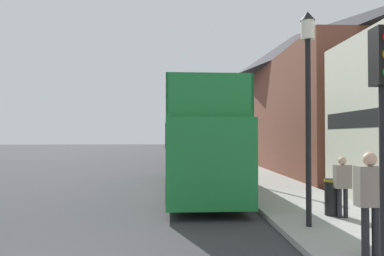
# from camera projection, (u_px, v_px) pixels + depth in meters

# --- Properties ---
(ground_plane) EXTENTS (144.00, 144.00, 0.00)m
(ground_plane) POSITION_uv_depth(u_px,v_px,m) (140.00, 168.00, 26.29)
(ground_plane) COLOR #333335
(sidewalk) EXTENTS (3.33, 108.00, 0.14)m
(sidewalk) POSITION_uv_depth(u_px,v_px,m) (241.00, 171.00, 23.57)
(sidewalk) COLOR #999993
(sidewalk) RESTS_ON ground_plane
(brick_terrace_rear) EXTENTS (6.00, 24.51, 9.77)m
(brick_terrace_rear) POSITION_uv_depth(u_px,v_px,m) (295.00, 101.00, 27.71)
(brick_terrace_rear) COLOR brown
(brick_terrace_rear) RESTS_ON ground_plane
(tour_bus) EXTENTS (2.70, 11.37, 4.02)m
(tour_bus) POSITION_uv_depth(u_px,v_px,m) (196.00, 147.00, 15.58)
(tour_bus) COLOR #1E7A38
(tour_bus) RESTS_ON ground_plane
(parked_car_ahead_of_bus) EXTENTS (1.86, 4.28, 1.44)m
(parked_car_ahead_of_bus) POSITION_uv_depth(u_px,v_px,m) (197.00, 160.00, 24.67)
(parked_car_ahead_of_bus) COLOR navy
(parked_car_ahead_of_bus) RESTS_ON ground_plane
(pedestrian_nearest) EXTENTS (0.48, 0.27, 1.85)m
(pedestrian_nearest) POSITION_uv_depth(u_px,v_px,m) (370.00, 194.00, 6.55)
(pedestrian_nearest) COLOR #232328
(pedestrian_nearest) RESTS_ON sidewalk
(pedestrian_second) EXTENTS (0.42, 0.23, 1.59)m
(pedestrian_second) POSITION_uv_depth(u_px,v_px,m) (342.00, 181.00, 9.72)
(pedestrian_second) COLOR #232328
(pedestrian_second) RESTS_ON sidewalk
(traffic_signal) EXTENTS (0.28, 0.42, 3.71)m
(traffic_signal) POSITION_uv_depth(u_px,v_px,m) (384.00, 95.00, 5.40)
(traffic_signal) COLOR black
(traffic_signal) RESTS_ON sidewalk
(lamp_post_nearest) EXTENTS (0.35, 0.35, 5.09)m
(lamp_post_nearest) POSITION_uv_depth(u_px,v_px,m) (308.00, 79.00, 8.86)
(lamp_post_nearest) COLOR black
(lamp_post_nearest) RESTS_ON sidewalk
(lamp_post_second) EXTENTS (0.35, 0.35, 4.58)m
(lamp_post_second) POSITION_uv_depth(u_px,v_px,m) (246.00, 112.00, 16.50)
(lamp_post_second) COLOR black
(lamp_post_second) RESTS_ON sidewalk
(litter_bin) EXTENTS (0.48, 0.48, 0.97)m
(litter_bin) POSITION_uv_depth(u_px,v_px,m) (333.00, 196.00, 10.04)
(litter_bin) COLOR black
(litter_bin) RESTS_ON sidewalk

